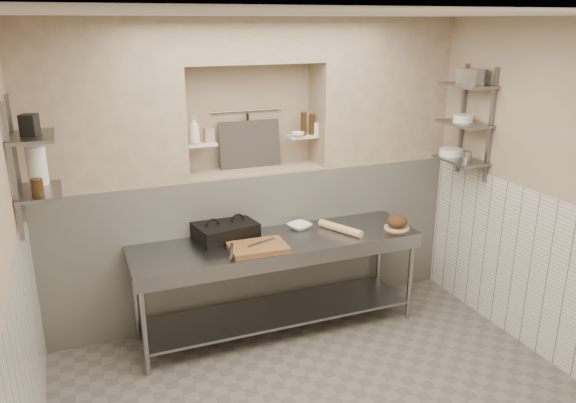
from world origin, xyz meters
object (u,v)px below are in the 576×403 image
cutting_board (258,247)px  rolling_pin (340,228)px  jug_left (37,165)px  panini_press (225,231)px  bread_loaf (397,221)px  bowl_alcove (298,134)px  bottle_soap (194,130)px  mixing_bowl (300,226)px  prep_table (278,267)px

cutting_board → rolling_pin: (0.84, 0.12, 0.01)m
jug_left → panini_press: bearing=7.5°
cutting_board → bread_loaf: size_ratio=2.50×
bread_loaf → jug_left: bearing=176.8°
panini_press → bowl_alcove: bearing=9.2°
bottle_soap → rolling_pin: bearing=-24.5°
bowl_alcove → rolling_pin: bearing=-68.9°
bowl_alcove → bottle_soap: bearing=179.6°
rolling_pin → bottle_soap: (-1.20, 0.54, 0.90)m
panini_press → bottle_soap: 0.93m
rolling_pin → jug_left: size_ratio=1.66×
jug_left → bread_loaf: bearing=-3.2°
panini_press → mixing_bowl: (0.71, -0.03, -0.05)m
panini_press → bowl_alcove: bowl_alcove is taller
cutting_board → rolling_pin: 0.85m
prep_table → bottle_soap: size_ratio=10.18×
bowl_alcove → panini_press: bearing=-160.5°
mixing_bowl → bottle_soap: 1.31m
panini_press → mixing_bowl: bearing=-13.0°
mixing_bowl → bread_loaf: bearing=-20.8°
bowl_alcove → mixing_bowl: bearing=-109.0°
panini_press → bowl_alcove: (0.82, 0.29, 0.76)m
bread_loaf → bottle_soap: bearing=159.3°
mixing_bowl → bottle_soap: (-0.88, 0.33, 0.91)m
cutting_board → bowl_alcove: size_ratio=3.70×
prep_table → bread_loaf: size_ratio=13.42×
mixing_bowl → bread_loaf: size_ratio=1.08×
mixing_bowl → panini_press: bearing=177.3°
mixing_bowl → bread_loaf: (0.86, -0.32, 0.05)m
panini_press → rolling_pin: bearing=-23.9°
prep_table → cutting_board: bearing=-148.8°
mixing_bowl → jug_left: (-2.16, -0.16, 0.83)m
rolling_pin → bread_loaf: bread_loaf is taller
jug_left → prep_table: bearing=-1.1°
bottle_soap → mixing_bowl: bearing=-20.6°
prep_table → cutting_board: (-0.24, -0.14, 0.28)m
rolling_pin → bread_loaf: (0.54, -0.11, 0.04)m
cutting_board → bread_loaf: bread_loaf is taller
panini_press → rolling_pin: size_ratio=1.24×
bowl_alcove → jug_left: 2.32m
rolling_pin → bowl_alcove: bowl_alcove is taller
bread_loaf → jug_left: jug_left is taller
prep_table → panini_press: 0.58m
prep_table → bottle_soap: (-0.59, 0.52, 1.20)m
rolling_pin → mixing_bowl: bearing=146.0°
cutting_board → jug_left: jug_left is taller
rolling_pin → prep_table: bearing=177.8°
panini_press → mixing_bowl: panini_press is taller
prep_table → jug_left: 2.17m
mixing_bowl → bottle_soap: bearing=159.4°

